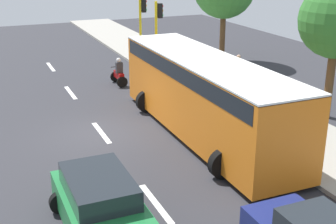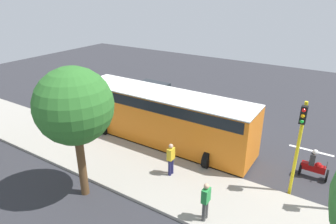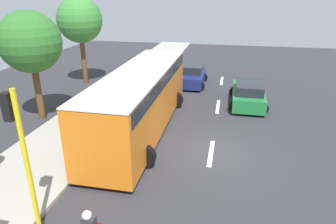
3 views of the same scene
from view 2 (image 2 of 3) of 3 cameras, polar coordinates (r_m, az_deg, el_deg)
ground_plane at (r=20.43m, az=9.11°, el=-2.90°), size 40.00×60.00×0.10m
sidewalk at (r=15.01m, az=-2.12°, el=-12.29°), size 4.00×60.00×0.15m
lane_stripe_far_north at (r=27.02m, az=-14.77°, el=3.21°), size 0.20×2.40×0.01m
lane_stripe_north at (r=23.18m, az=-4.51°, el=0.65°), size 0.20×2.40×0.01m
lane_stripe_mid at (r=20.40m, az=9.12°, el=-2.76°), size 0.20×2.40×0.01m
lane_stripe_south at (r=19.16m, az=25.80°, el=-6.69°), size 0.20×2.40×0.01m
car_green at (r=24.72m, az=-3.47°, el=3.86°), size 2.34×4.51×1.52m
car_dark_blue at (r=24.32m, az=-16.13°, el=2.65°), size 2.14×3.82×1.52m
city_bus at (r=17.42m, az=-1.03°, el=-0.39°), size 3.20×11.00×3.16m
motorcycle at (r=16.39m, az=26.25°, el=-9.28°), size 0.60×1.30×1.53m
pedestrian_near_signal at (r=14.55m, az=0.56°, el=-8.87°), size 0.40×0.24×1.69m
pedestrian_by_tree at (r=12.11m, az=7.25°, el=-16.50°), size 0.40×0.24×1.69m
traffic_light_corner at (r=13.56m, az=23.95°, el=-4.50°), size 0.49×0.24×4.50m
street_tree_center at (r=12.54m, az=-17.58°, el=1.00°), size 3.23×3.23×5.91m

